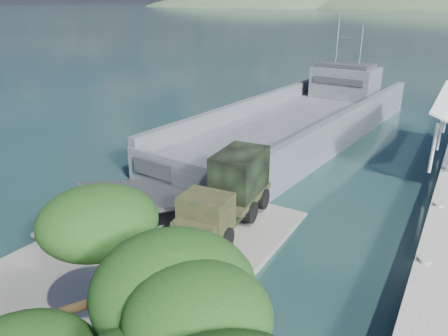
% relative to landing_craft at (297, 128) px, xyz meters
% --- Properties ---
extents(ground, '(1400.00, 1400.00, 0.00)m').
position_rel_landing_craft_xyz_m(ground, '(0.77, -21.51, -0.88)').
color(ground, '#173737').
rests_on(ground, ground).
extents(boat_ramp, '(10.00, 18.00, 0.50)m').
position_rel_landing_craft_xyz_m(boat_ramp, '(0.77, -22.51, -0.63)').
color(boat_ramp, gray).
rests_on(boat_ramp, ground).
extents(shoreline_rocks, '(3.20, 5.60, 0.90)m').
position_rel_landing_craft_xyz_m(shoreline_rocks, '(-5.43, -21.01, -0.88)').
color(shoreline_rocks, '#555452').
rests_on(shoreline_rocks, ground).
extents(landing_craft, '(12.40, 36.96, 10.79)m').
position_rel_landing_craft_xyz_m(landing_craft, '(0.00, 0.00, 0.00)').
color(landing_craft, '#494F56').
rests_on(landing_craft, ground).
extents(military_truck, '(2.87, 7.55, 3.43)m').
position_rel_landing_craft_xyz_m(military_truck, '(2.78, -17.22, 1.33)').
color(military_truck, black).
rests_on(military_truck, boat_ramp).
extents(soldier, '(0.84, 0.66, 2.04)m').
position_rel_landing_craft_xyz_m(soldier, '(-1.74, -22.39, 0.64)').
color(soldier, black).
rests_on(soldier, boat_ramp).
extents(overhang_tree, '(8.21, 7.57, 7.46)m').
position_rel_landing_craft_xyz_m(overhang_tree, '(7.98, -30.66, 5.10)').
color(overhang_tree, '#312013').
rests_on(overhang_tree, ground).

